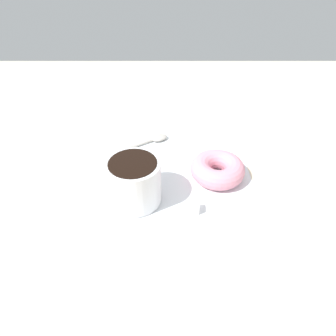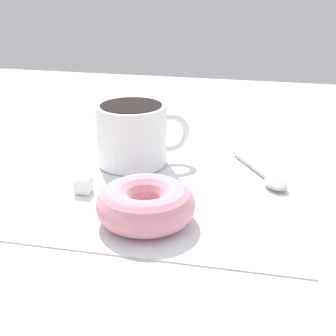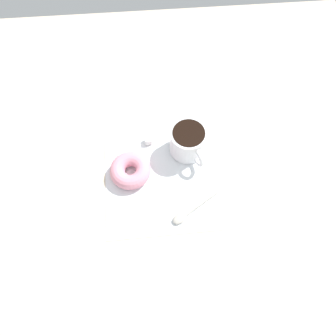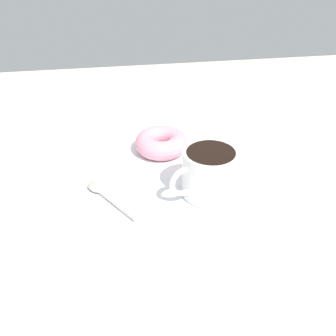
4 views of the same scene
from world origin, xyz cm
name	(u,v)px [view 1 (image 1 of 4)]	position (x,y,z in cm)	size (l,w,h in cm)	color
ground_plane	(159,180)	(0.00, 0.00, -1.00)	(120.00, 120.00, 2.00)	beige
napkin	(168,177)	(1.71, -0.35, 0.15)	(31.57, 31.57, 0.30)	white
coffee_cup	(135,180)	(-3.87, -6.28, 4.39)	(9.13, 11.83, 7.89)	white
donut	(218,169)	(11.04, -0.50, 2.15)	(10.09, 10.09, 3.70)	pink
spoon	(152,140)	(-1.85, 11.35, 0.70)	(11.51, 7.95, 0.90)	#B7B2A8
sugar_cube	(194,207)	(6.11, -9.33, 1.19)	(1.78, 1.78, 1.78)	white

